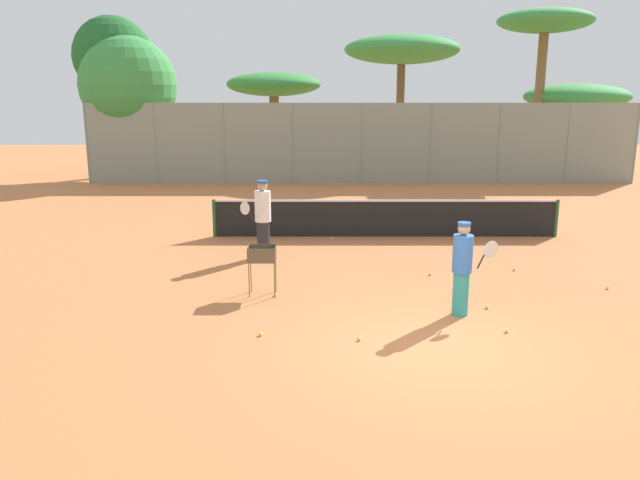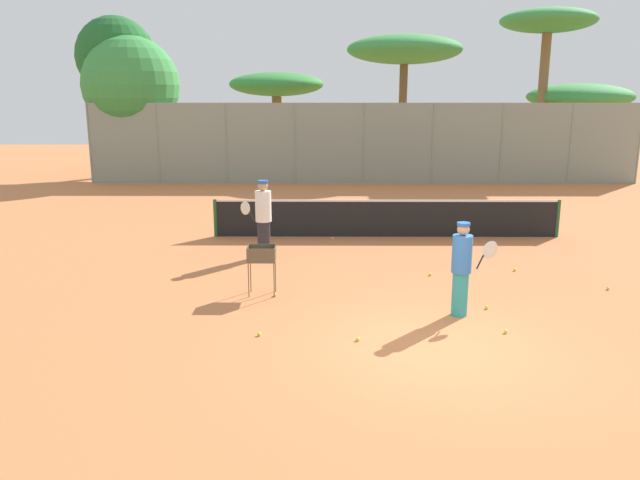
# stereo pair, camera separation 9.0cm
# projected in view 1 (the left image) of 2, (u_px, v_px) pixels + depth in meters

# --- Properties ---
(ground_plane) EXTENTS (80.00, 80.00, 0.00)m
(ground_plane) POSITION_uv_depth(u_px,v_px,m) (435.00, 349.00, 10.00)
(ground_plane) COLOR #C67242
(tennis_net) EXTENTS (9.81, 0.10, 1.07)m
(tennis_net) POSITION_uv_depth(u_px,v_px,m) (385.00, 217.00, 17.66)
(tennis_net) COLOR #26592D
(tennis_net) RESTS_ON ground_plane
(back_fence) EXTENTS (24.62, 0.08, 3.57)m
(back_fence) POSITION_uv_depth(u_px,v_px,m) (361.00, 144.00, 27.79)
(back_fence) COLOR gray
(back_fence) RESTS_ON ground_plane
(tree_0) EXTENTS (3.74, 3.74, 7.53)m
(tree_0) POSITION_uv_depth(u_px,v_px,m) (113.00, 58.00, 29.45)
(tree_0) COLOR brown
(tree_0) RESTS_ON ground_plane
(tree_1) EXTENTS (5.77, 5.77, 6.82)m
(tree_1) POSITION_uv_depth(u_px,v_px,m) (401.00, 51.00, 31.23)
(tree_1) COLOR brown
(tree_1) RESTS_ON ground_plane
(tree_2) EXTENTS (4.97, 4.97, 5.04)m
(tree_2) POSITION_uv_depth(u_px,v_px,m) (274.00, 86.00, 32.79)
(tree_2) COLOR brown
(tree_2) RESTS_ON ground_plane
(tree_3) EXTENTS (5.26, 5.26, 4.45)m
(tree_3) POSITION_uv_depth(u_px,v_px,m) (576.00, 97.00, 31.97)
(tree_3) COLOR brown
(tree_3) RESTS_ON ground_plane
(tree_4) EXTENTS (4.47, 4.47, 6.58)m
(tree_4) POSITION_uv_depth(u_px,v_px,m) (128.00, 85.00, 28.84)
(tree_4) COLOR brown
(tree_4) RESTS_ON ground_plane
(tree_5) EXTENTS (4.57, 4.57, 7.95)m
(tree_5) POSITION_uv_depth(u_px,v_px,m) (544.00, 26.00, 30.13)
(tree_5) COLOR brown
(tree_5) RESTS_ON ground_plane
(player_white_outfit) EXTENTS (0.91, 0.36, 1.75)m
(player_white_outfit) POSITION_uv_depth(u_px,v_px,m) (462.00, 268.00, 11.33)
(player_white_outfit) COLOR teal
(player_white_outfit) RESTS_ON ground_plane
(player_red_cap) EXTENTS (0.73, 0.77, 1.92)m
(player_red_cap) POSITION_uv_depth(u_px,v_px,m) (263.00, 218.00, 15.35)
(player_red_cap) COLOR #26262D
(player_red_cap) RESTS_ON ground_plane
(ball_cart) EXTENTS (0.56, 0.41, 1.01)m
(ball_cart) POSITION_uv_depth(u_px,v_px,m) (262.00, 258.00, 12.52)
(ball_cart) COLOR brown
(ball_cart) RESTS_ON ground_plane
(tennis_ball_0) EXTENTS (0.07, 0.07, 0.07)m
(tennis_ball_0) POSITION_uv_depth(u_px,v_px,m) (359.00, 339.00, 10.32)
(tennis_ball_0) COLOR #D1E54C
(tennis_ball_0) RESTS_ON ground_plane
(tennis_ball_1) EXTENTS (0.07, 0.07, 0.07)m
(tennis_ball_1) POSITION_uv_depth(u_px,v_px,m) (514.00, 269.00, 14.38)
(tennis_ball_1) COLOR #D1E54C
(tennis_ball_1) RESTS_ON ground_plane
(tennis_ball_2) EXTENTS (0.07, 0.07, 0.07)m
(tennis_ball_2) POSITION_uv_depth(u_px,v_px,m) (506.00, 331.00, 10.67)
(tennis_ball_2) COLOR #D1E54C
(tennis_ball_2) RESTS_ON ground_plane
(tennis_ball_3) EXTENTS (0.07, 0.07, 0.07)m
(tennis_ball_3) POSITION_uv_depth(u_px,v_px,m) (487.00, 307.00, 11.86)
(tennis_ball_3) COLOR #D1E54C
(tennis_ball_3) RESTS_ON ground_plane
(tennis_ball_4) EXTENTS (0.07, 0.07, 0.07)m
(tennis_ball_4) POSITION_uv_depth(u_px,v_px,m) (607.00, 288.00, 13.03)
(tennis_ball_4) COLOR #D1E54C
(tennis_ball_4) RESTS_ON ground_plane
(tennis_ball_5) EXTENTS (0.07, 0.07, 0.07)m
(tennis_ball_5) POSITION_uv_depth(u_px,v_px,m) (275.00, 295.00, 12.56)
(tennis_ball_5) COLOR #D1E54C
(tennis_ball_5) RESTS_ON ground_plane
(tennis_ball_6) EXTENTS (0.07, 0.07, 0.07)m
(tennis_ball_6) POSITION_uv_depth(u_px,v_px,m) (430.00, 274.00, 14.00)
(tennis_ball_6) COLOR #D1E54C
(tennis_ball_6) RESTS_ON ground_plane
(tennis_ball_7) EXTENTS (0.07, 0.07, 0.07)m
(tennis_ball_7) POSITION_uv_depth(u_px,v_px,m) (331.00, 238.00, 17.42)
(tennis_ball_7) COLOR #D1E54C
(tennis_ball_7) RESTS_ON ground_plane
(tennis_ball_8) EXTENTS (0.07, 0.07, 0.07)m
(tennis_ball_8) POSITION_uv_depth(u_px,v_px,m) (260.00, 334.00, 10.52)
(tennis_ball_8) COLOR #D1E54C
(tennis_ball_8) RESTS_ON ground_plane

